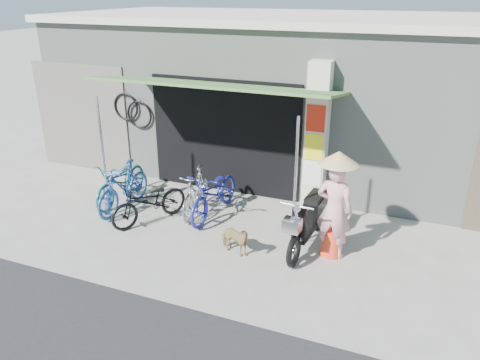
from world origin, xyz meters
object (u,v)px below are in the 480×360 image
at_px(bike_navy, 215,193).
at_px(bike_blue, 124,187).
at_px(bike_black, 150,202).
at_px(moped, 309,220).
at_px(bike_teal, 121,181).
at_px(nun, 335,206).
at_px(bike_silver, 196,191).
at_px(street_dog, 234,240).

bearing_deg(bike_navy, bike_blue, -163.60).
bearing_deg(bike_black, moped, 32.23).
relative_size(bike_teal, bike_blue, 1.07).
bearing_deg(nun, bike_teal, 2.75).
bearing_deg(bike_black, bike_blue, -172.80).
bearing_deg(bike_navy, moped, -11.00).
relative_size(bike_silver, nun, 0.81).
distance_m(bike_silver, street_dog, 1.81).
relative_size(bike_black, bike_silver, 1.06).
bearing_deg(bike_black, street_dog, 13.29).
xyz_separation_m(bike_teal, bike_blue, (0.28, -0.32, 0.03)).
bearing_deg(bike_black, bike_teal, 177.85).
bearing_deg(bike_black, nun, 29.16).
relative_size(bike_teal, bike_navy, 0.96).
bearing_deg(bike_blue, nun, -1.02).
distance_m(bike_teal, bike_black, 1.24).
distance_m(street_dog, nun, 1.77).
bearing_deg(bike_blue, bike_black, -18.76).
height_order(bike_black, bike_silver, bike_silver).
distance_m(bike_navy, moped, 2.08).
bearing_deg(moped, nun, -14.42).
height_order(bike_blue, nun, nun).
relative_size(bike_navy, moped, 0.95).
bearing_deg(street_dog, bike_black, 92.39).
xyz_separation_m(bike_black, nun, (3.51, 0.11, 0.49)).
relative_size(street_dog, nun, 0.35).
distance_m(bike_teal, bike_navy, 2.11).
distance_m(bike_teal, nun, 4.63).
distance_m(bike_navy, street_dog, 1.56).
bearing_deg(street_dog, moped, -38.89).
relative_size(bike_navy, nun, 0.98).
xyz_separation_m(bike_blue, bike_silver, (1.43, 0.42, -0.04)).
xyz_separation_m(bike_black, street_dog, (1.97, -0.49, -0.15)).
bearing_deg(bike_teal, bike_black, -32.12).
height_order(bike_teal, nun, nun).
distance_m(bike_blue, bike_black, 0.85).
bearing_deg(bike_black, bike_silver, 75.92).
distance_m(bike_silver, bike_navy, 0.40).
relative_size(bike_black, street_dog, 2.48).
bearing_deg(bike_navy, bike_silver, -173.54).
bearing_deg(bike_teal, nun, -8.81).
distance_m(bike_silver, moped, 2.47).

